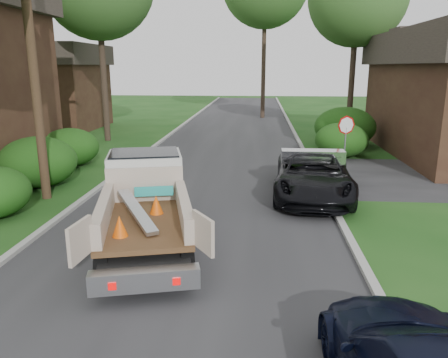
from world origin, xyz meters
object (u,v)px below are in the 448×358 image
utility_pole (31,40)px  stop_sign (346,133)px  black_pickup (313,175)px  flatbed_truck (145,195)px  house_left_far (47,86)px

utility_pole → stop_sign: bearing=20.6°
stop_sign → black_pickup: stop_sign is taller
stop_sign → utility_pole: size_ratio=0.25×
flatbed_truck → utility_pole: bearing=129.9°
flatbed_truck → black_pickup: 6.32m
stop_sign → flatbed_truck: (-6.40, -7.16, -0.64)m
house_left_far → flatbed_truck: (12.30, -20.16, -1.91)m
stop_sign → house_left_far: (-18.70, 13.00, 1.27)m
stop_sign → flatbed_truck: size_ratio=0.42×
stop_sign → house_left_far: bearing=145.2°
black_pickup → utility_pole: bearing=-169.3°
house_left_far → flatbed_truck: size_ratio=1.28×
house_left_far → black_pickup: size_ratio=1.37×
utility_pole → black_pickup: 10.14m
house_left_far → black_pickup: (17.10, -16.06, -2.29)m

